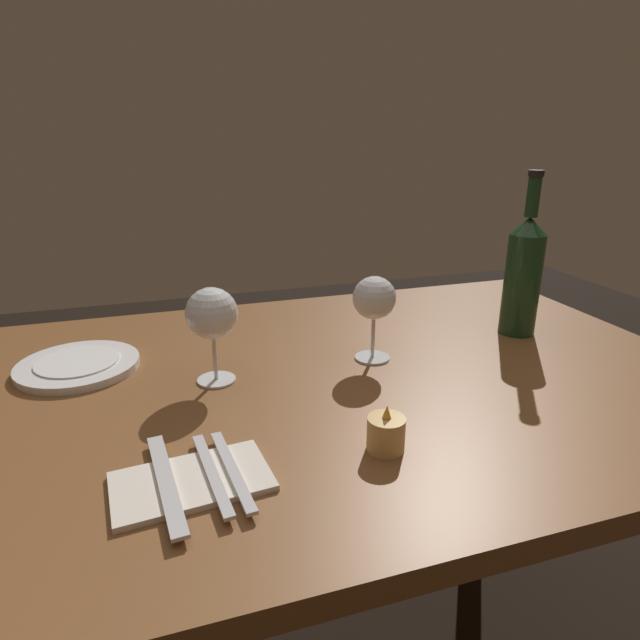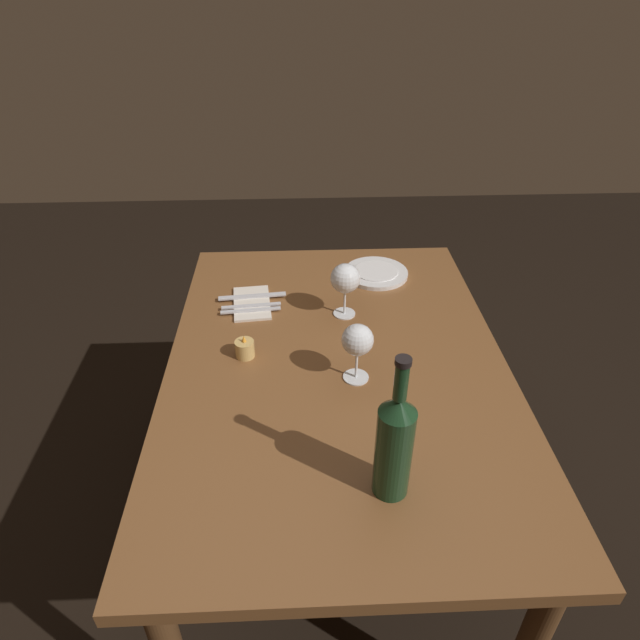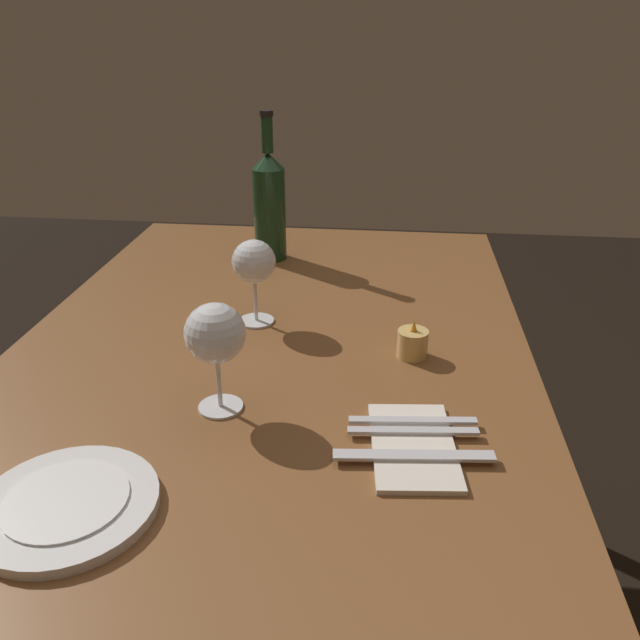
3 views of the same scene
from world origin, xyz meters
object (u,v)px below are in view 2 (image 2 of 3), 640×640
object	(u,v)px
fork_inner	(251,306)
fork_outer	(251,310)
table_knife	(252,296)
wine_glass_left	(358,341)
votive_candle	(245,349)
dinner_plate	(376,273)
wine_bottle	(394,443)
folded_napkin	(252,303)
wine_glass_right	(345,279)

from	to	relation	value
fork_inner	fork_outer	distance (m)	0.02
table_knife	wine_glass_left	bearing A→B (deg)	-143.82
fork_inner	table_knife	distance (m)	0.05
votive_candle	fork_inner	bearing A→B (deg)	-0.56
dinner_plate	table_knife	size ratio (longest dim) A/B	1.01
votive_candle	fork_inner	distance (m)	0.23
fork_inner	fork_outer	bearing A→B (deg)	180.00
wine_bottle	folded_napkin	bearing A→B (deg)	24.38
folded_napkin	table_knife	distance (m)	0.03
folded_napkin	fork_inner	xyz separation A→B (m)	(-0.03, 0.00, 0.01)
wine_glass_left	fork_outer	size ratio (longest dim) A/B	0.89
wine_glass_left	fork_outer	xyz separation A→B (m)	(0.31, 0.29, -0.11)
folded_napkin	fork_outer	size ratio (longest dim) A/B	1.11
fork_inner	fork_outer	size ratio (longest dim) A/B	1.00
wine_bottle	dinner_plate	world-z (taller)	wine_bottle
wine_glass_left	wine_bottle	size ratio (longest dim) A/B	0.48
wine_glass_right	folded_napkin	bearing A→B (deg)	76.56
votive_candle	wine_glass_right	bearing A→B (deg)	-55.95
wine_bottle	wine_glass_left	bearing A→B (deg)	5.72
votive_candle	folded_napkin	distance (m)	0.26
wine_glass_right	fork_outer	bearing A→B (deg)	86.53
wine_glass_right	votive_candle	world-z (taller)	wine_glass_right
wine_glass_left	table_knife	xyz separation A→B (m)	(0.39, 0.29, -0.11)
votive_candle	table_knife	xyz separation A→B (m)	(0.29, -0.00, -0.01)
table_knife	dinner_plate	bearing A→B (deg)	-71.56
votive_candle	fork_outer	xyz separation A→B (m)	(0.21, -0.00, -0.01)
fork_inner	wine_bottle	bearing A→B (deg)	-154.84
folded_napkin	fork_inner	bearing A→B (deg)	180.00
wine_glass_left	fork_outer	distance (m)	0.44
votive_candle	folded_napkin	bearing A→B (deg)	-0.51
folded_napkin	votive_candle	bearing A→B (deg)	179.49
wine_bottle	wine_glass_right	bearing A→B (deg)	3.62
wine_bottle	dinner_plate	bearing A→B (deg)	-5.53
wine_glass_left	table_knife	bearing A→B (deg)	36.18
fork_outer	votive_candle	bearing A→B (deg)	179.37
wine_bottle	fork_inner	xyz separation A→B (m)	(0.68, 0.32, -0.12)
wine_glass_left	wine_glass_right	world-z (taller)	wine_glass_right
wine_glass_left	fork_inner	distance (m)	0.45
fork_outer	table_knife	bearing A→B (deg)	0.00
fork_inner	table_knife	world-z (taller)	same
folded_napkin	wine_glass_left	bearing A→B (deg)	-141.62
wine_glass_left	dinner_plate	xyz separation A→B (m)	(0.53, -0.12, -0.11)
wine_bottle	folded_napkin	world-z (taller)	wine_bottle
votive_candle	table_knife	world-z (taller)	votive_candle
folded_napkin	fork_outer	world-z (taller)	fork_outer
wine_bottle	fork_outer	xyz separation A→B (m)	(0.66, 0.32, -0.12)
votive_candle	fork_inner	size ratio (longest dim) A/B	0.37
fork_outer	table_knife	size ratio (longest dim) A/B	0.86
wine_glass_left	fork_outer	world-z (taller)	wine_glass_left
wine_glass_left	wine_bottle	bearing A→B (deg)	-174.28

